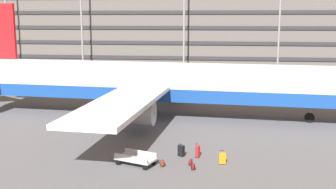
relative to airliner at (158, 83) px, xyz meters
The scene contains 13 objects.
ground_plane 4.19m from the airliner, 138.39° to the left, with size 600.00×600.00×0.00m, color #5B5B60.
terminal_structure 52.63m from the airliner, 92.20° to the left, with size 127.45×16.13×15.17m.
airliner is the anchor object (origin of this frame).
light_mast_left 46.42m from the airliner, 117.39° to the left, with size 1.80×0.50×21.00m.
light_mast_center_left 41.53m from the airliner, 91.11° to the left, with size 1.80×0.50×21.84m.
light_mast_center_right 44.82m from the airliner, 67.22° to the left, with size 1.80×0.50×21.50m.
suitcase_large 13.48m from the airliner, 69.68° to the right, with size 0.34×0.49×0.99m.
suitcase_small 13.07m from the airliner, 74.41° to the right, with size 0.52×0.47×0.94m.
suitcase_teal 15.23m from the airliner, 65.23° to the right, with size 0.51×0.34×0.95m.
backpack_black 15.02m from the airliner, 73.42° to the right, with size 0.28×0.37×0.51m.
backpack_laid_flat 15.05m from the airliner, 80.64° to the right, with size 0.41×0.36×0.50m.
backpack_red 15.86m from the airliner, 73.50° to the right, with size 0.33×0.26×0.50m.
baggage_cart 14.68m from the airliner, 87.64° to the right, with size 3.33×2.14×0.82m.
Camera 1 is at (7.90, -42.21, 9.60)m, focal length 44.92 mm.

